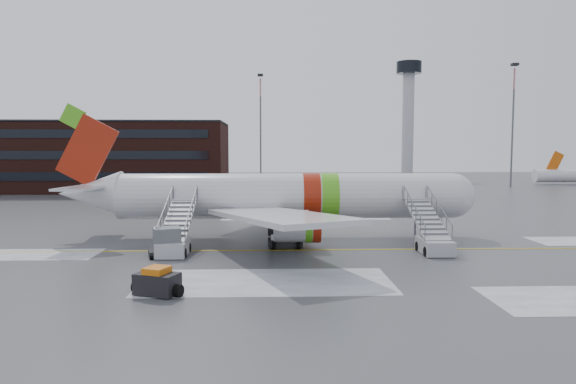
{
  "coord_description": "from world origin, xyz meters",
  "views": [
    {
      "loc": [
        -5.74,
        -38.22,
        7.38
      ],
      "look_at": [
        -4.36,
        2.72,
        4.0
      ],
      "focal_mm": 32.0,
      "sensor_mm": 36.0,
      "label": 1
    }
  ],
  "objects_px": {
    "airstair_fwd": "(431,237)",
    "baggage_tractor": "(157,283)",
    "airliner": "(276,197)",
    "airstair_aft": "(175,239)",
    "uld_container": "(167,243)",
    "pushback_tug": "(283,240)"
  },
  "relations": [
    {
      "from": "airstair_fwd",
      "to": "baggage_tractor",
      "type": "bearing_deg",
      "value": -148.74
    },
    {
      "from": "airliner",
      "to": "airstair_fwd",
      "type": "distance_m",
      "value": 13.19
    },
    {
      "from": "airstair_fwd",
      "to": "baggage_tractor",
      "type": "xyz_separation_m",
      "value": [
        -17.44,
        -10.59,
        -0.45
      ]
    },
    {
      "from": "airstair_aft",
      "to": "baggage_tractor",
      "type": "height_order",
      "value": "airstair_aft"
    },
    {
      "from": "airstair_aft",
      "to": "uld_container",
      "type": "relative_size",
      "value": 2.68
    },
    {
      "from": "airstair_fwd",
      "to": "airstair_aft",
      "type": "bearing_deg",
      "value": 180.0
    },
    {
      "from": "airstair_fwd",
      "to": "baggage_tractor",
      "type": "relative_size",
      "value": 2.61
    },
    {
      "from": "airliner",
      "to": "airstair_aft",
      "type": "relative_size",
      "value": 4.55
    },
    {
      "from": "airliner",
      "to": "uld_container",
      "type": "relative_size",
      "value": 12.18
    },
    {
      "from": "airliner",
      "to": "airstair_aft",
      "type": "distance_m",
      "value": 10.04
    },
    {
      "from": "uld_container",
      "to": "airstair_aft",
      "type": "bearing_deg",
      "value": 69.32
    },
    {
      "from": "pushback_tug",
      "to": "airliner",
      "type": "bearing_deg",
      "value": 95.55
    },
    {
      "from": "airstair_aft",
      "to": "pushback_tug",
      "type": "distance_m",
      "value": 7.91
    },
    {
      "from": "airstair_fwd",
      "to": "uld_container",
      "type": "bearing_deg",
      "value": -176.87
    },
    {
      "from": "uld_container",
      "to": "airliner",
      "type": "bearing_deg",
      "value": 44.74
    },
    {
      "from": "airliner",
      "to": "uld_container",
      "type": "distance_m",
      "value": 11.03
    },
    {
      "from": "pushback_tug",
      "to": "baggage_tractor",
      "type": "relative_size",
      "value": 0.88
    },
    {
      "from": "airstair_fwd",
      "to": "uld_container",
      "type": "relative_size",
      "value": 2.68
    },
    {
      "from": "airstair_fwd",
      "to": "pushback_tug",
      "type": "xyz_separation_m",
      "value": [
        -10.74,
        1.63,
        -0.43
      ]
    },
    {
      "from": "baggage_tractor",
      "to": "airstair_fwd",
      "type": "bearing_deg",
      "value": 31.26
    },
    {
      "from": "baggage_tractor",
      "to": "airliner",
      "type": "bearing_deg",
      "value": 70.02
    },
    {
      "from": "uld_container",
      "to": "baggage_tractor",
      "type": "height_order",
      "value": "uld_container"
    }
  ]
}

